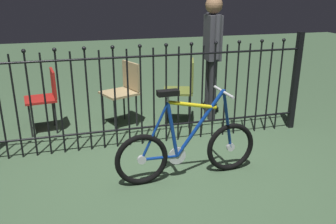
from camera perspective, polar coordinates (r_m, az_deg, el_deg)
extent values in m
plane|color=#425E40|center=(3.81, -0.38, -8.90)|extent=(20.00, 20.00, 0.00)
cylinder|color=black|center=(4.16, -25.39, 0.39)|extent=(0.02, 0.02, 1.17)
cylinder|color=black|center=(4.14, -23.32, 0.58)|extent=(0.02, 0.02, 1.17)
cylinder|color=black|center=(4.12, -21.23, 0.77)|extent=(0.02, 0.02, 1.17)
sphere|color=black|center=(3.98, -22.29, 9.09)|extent=(0.05, 0.05, 0.05)
cylinder|color=black|center=(4.10, -19.12, 0.96)|extent=(0.02, 0.02, 1.17)
cylinder|color=black|center=(4.10, -17.00, 1.15)|extent=(0.02, 0.02, 1.17)
sphere|color=black|center=(3.96, -17.87, 9.54)|extent=(0.05, 0.05, 0.05)
cylinder|color=black|center=(4.09, -14.88, 1.34)|extent=(0.02, 0.02, 1.17)
cylinder|color=black|center=(4.09, -12.75, 1.53)|extent=(0.02, 0.02, 1.17)
sphere|color=black|center=(3.96, -13.40, 9.94)|extent=(0.05, 0.05, 0.05)
cylinder|color=black|center=(4.10, -10.63, 1.72)|extent=(0.02, 0.02, 1.17)
cylinder|color=black|center=(4.12, -8.52, 1.90)|extent=(0.02, 0.02, 1.17)
sphere|color=black|center=(3.98, -8.95, 10.27)|extent=(0.05, 0.05, 0.05)
cylinder|color=black|center=(4.14, -6.42, 2.08)|extent=(0.02, 0.02, 1.17)
cylinder|color=black|center=(4.16, -4.35, 2.25)|extent=(0.02, 0.02, 1.17)
sphere|color=black|center=(4.02, -4.57, 10.55)|extent=(0.05, 0.05, 0.05)
cylinder|color=black|center=(4.19, -2.30, 2.42)|extent=(0.02, 0.02, 1.17)
cylinder|color=black|center=(4.23, -0.29, 2.58)|extent=(0.02, 0.02, 1.17)
sphere|color=black|center=(4.09, -0.30, 10.75)|extent=(0.05, 0.05, 0.05)
cylinder|color=black|center=(4.27, 1.69, 2.74)|extent=(0.02, 0.02, 1.17)
cylinder|color=black|center=(4.31, 3.63, 2.89)|extent=(0.02, 0.02, 1.17)
sphere|color=black|center=(4.18, 3.81, 10.90)|extent=(0.05, 0.05, 0.05)
cylinder|color=black|center=(4.36, 5.52, 3.03)|extent=(0.02, 0.02, 1.17)
cylinder|color=black|center=(4.42, 7.38, 3.17)|extent=(0.02, 0.02, 1.17)
sphere|color=black|center=(4.29, 7.73, 10.98)|extent=(0.05, 0.05, 0.05)
cylinder|color=black|center=(4.48, 9.18, 3.30)|extent=(0.02, 0.02, 1.17)
cylinder|color=black|center=(4.54, 10.94, 3.42)|extent=(0.02, 0.02, 1.17)
sphere|color=black|center=(4.42, 11.44, 11.02)|extent=(0.05, 0.05, 0.05)
cylinder|color=black|center=(4.61, 12.64, 3.54)|extent=(0.02, 0.02, 1.17)
cylinder|color=black|center=(4.68, 14.30, 3.65)|extent=(0.02, 0.02, 1.17)
sphere|color=black|center=(4.56, 14.94, 11.01)|extent=(0.05, 0.05, 0.05)
cylinder|color=black|center=(4.76, 15.90, 3.75)|extent=(0.02, 0.02, 1.17)
cylinder|color=black|center=(4.84, 17.46, 3.85)|extent=(0.02, 0.02, 1.17)
sphere|color=black|center=(4.72, 18.20, 10.97)|extent=(0.05, 0.05, 0.05)
cylinder|color=black|center=(4.31, -2.69, -2.38)|extent=(3.90, 0.03, 0.03)
cylinder|color=black|center=(4.07, -2.88, 9.01)|extent=(3.90, 0.03, 0.03)
cube|color=black|center=(4.96, 19.83, 4.64)|extent=(0.07, 0.07, 1.29)
torus|color=black|center=(3.40, -4.27, -7.69)|extent=(0.52, 0.07, 0.52)
cylinder|color=silver|center=(3.40, -4.27, -7.69)|extent=(0.09, 0.03, 0.08)
torus|color=black|center=(3.71, 10.05, -5.59)|extent=(0.52, 0.07, 0.52)
cylinder|color=silver|center=(3.71, 10.05, -5.59)|extent=(0.09, 0.03, 0.08)
cylinder|color=navy|center=(3.45, 5.21, -1.82)|extent=(0.50, 0.05, 0.65)
cylinder|color=yellow|center=(3.35, 3.97, 1.16)|extent=(0.50, 0.05, 0.14)
cylinder|color=navy|center=(3.37, 0.75, -2.90)|extent=(0.13, 0.04, 0.57)
cylinder|color=navy|center=(3.45, -1.36, -7.39)|extent=(0.36, 0.04, 0.04)
cylinder|color=navy|center=(3.32, -2.18, -3.15)|extent=(0.29, 0.04, 0.56)
cylinder|color=navy|center=(3.56, 9.54, -1.19)|extent=(0.14, 0.04, 0.63)
cylinder|color=silver|center=(3.44, 8.97, 3.39)|extent=(0.03, 0.03, 0.02)
cylinder|color=silver|center=(3.45, 8.96, 3.23)|extent=(0.04, 0.40, 0.03)
cylinder|color=silver|center=(3.25, -0.01, 2.18)|extent=(0.03, 0.03, 0.07)
cube|color=black|center=(3.23, -0.01, 3.11)|extent=(0.20, 0.10, 0.05)
cylinder|color=silver|center=(3.50, 1.47, -7.09)|extent=(0.18, 0.02, 0.18)
cylinder|color=black|center=(4.68, -8.56, -0.59)|extent=(0.02, 0.02, 0.45)
cylinder|color=black|center=(4.96, -10.43, 0.46)|extent=(0.02, 0.02, 0.45)
cylinder|color=black|center=(4.84, -5.11, 0.22)|extent=(0.02, 0.02, 0.45)
cylinder|color=black|center=(5.11, -7.10, 1.20)|extent=(0.02, 0.02, 0.45)
cube|color=tan|center=(4.82, -7.93, 3.03)|extent=(0.54, 0.54, 0.03)
cube|color=tan|center=(4.87, -6.01, 5.86)|extent=(0.17, 0.38, 0.37)
cylinder|color=black|center=(4.79, -21.30, -1.40)|extent=(0.02, 0.02, 0.43)
cylinder|color=black|center=(5.08, -21.47, -0.26)|extent=(0.02, 0.02, 0.43)
cylinder|color=black|center=(4.80, -17.65, -0.92)|extent=(0.02, 0.02, 0.43)
cylinder|color=black|center=(5.10, -18.03, 0.19)|extent=(0.02, 0.02, 0.43)
cube|color=#A51E19|center=(4.87, -19.91, 1.96)|extent=(0.43, 0.43, 0.03)
cube|color=#A51E19|center=(4.83, -18.02, 4.47)|extent=(0.08, 0.37, 0.35)
cylinder|color=black|center=(4.77, -0.34, 0.09)|extent=(0.02, 0.02, 0.46)
cylinder|color=black|center=(5.07, -0.13, 1.27)|extent=(0.02, 0.02, 0.46)
cylinder|color=black|center=(4.76, 3.46, 0.02)|extent=(0.02, 0.02, 0.46)
cylinder|color=black|center=(5.06, 3.45, 1.20)|extent=(0.02, 0.02, 0.46)
cube|color=olive|center=(4.84, 1.63, 3.41)|extent=(0.50, 0.50, 0.03)
cube|color=olive|center=(4.78, 3.92, 6.01)|extent=(0.15, 0.37, 0.40)
cylinder|color=#2D2D33|center=(5.06, 7.17, 3.43)|extent=(0.11, 0.11, 0.86)
cylinder|color=#2D2D33|center=(5.21, 6.59, 3.91)|extent=(0.11, 0.11, 0.86)
cube|color=#3F3F47|center=(4.99, 7.22, 11.81)|extent=(0.20, 0.31, 0.61)
cylinder|color=#3F3F47|center=(4.80, 8.04, 11.84)|extent=(0.08, 0.08, 0.58)
cylinder|color=#3F3F47|center=(5.17, 6.49, 12.44)|extent=(0.08, 0.08, 0.58)
sphere|color=#8C6647|center=(4.95, 7.44, 16.76)|extent=(0.23, 0.23, 0.23)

